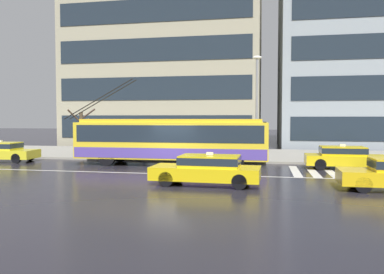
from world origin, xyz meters
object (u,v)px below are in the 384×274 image
taxi_oncoming_near (207,168)px  taxi_queued_behind_bus (2,151)px  bus_shelter (170,129)px  pedestrian_approaching_curb (143,142)px  pedestrian_at_shelter (122,135)px  pedestrian_waiting_by_pole (119,134)px  trolleybus (172,140)px  street_lamp (257,99)px  street_tree_bare (82,130)px  pedestrian_walking_past (224,134)px  taxi_ahead_of_bus (344,156)px

taxi_oncoming_near → taxi_queued_behind_bus: 15.82m
bus_shelter → pedestrian_approaching_curb: bearing=166.1°
taxi_oncoming_near → pedestrian_at_shelter: (-7.30, 8.94, 0.98)m
pedestrian_approaching_curb → pedestrian_waiting_by_pole: 1.85m
bus_shelter → pedestrian_waiting_by_pole: bearing=-177.2°
trolleybus → street_lamp: bearing=27.8°
taxi_oncoming_near → pedestrian_at_shelter: pedestrian_at_shelter is taller
trolleybus → pedestrian_approaching_curb: trolleybus is taller
taxi_oncoming_near → pedestrian_at_shelter: size_ratio=2.37×
pedestrian_waiting_by_pole → street_lamp: size_ratio=0.28×
taxi_oncoming_near → bus_shelter: size_ratio=1.19×
street_tree_bare → pedestrian_walking_past: bearing=3.1°
trolleybus → pedestrian_walking_past: size_ratio=6.61×
pedestrian_at_shelter → pedestrian_waiting_by_pole: 1.56m
trolleybus → pedestrian_approaching_curb: size_ratio=7.91×
street_lamp → pedestrian_at_shelter: bearing=-178.1°
pedestrian_walking_past → street_tree_bare: bearing=-176.9°
trolleybus → pedestrian_approaching_curb: (-3.29, 4.45, -0.46)m
taxi_oncoming_near → taxi_queued_behind_bus: (-14.55, 6.22, -0.00)m
taxi_oncoming_near → pedestrian_approaching_curb: bearing=120.4°
taxi_oncoming_near → street_tree_bare: bearing=136.6°
pedestrian_approaching_curb → street_lamp: bearing=-12.2°
taxi_queued_behind_bus → bus_shelter: bearing=22.5°
taxi_queued_behind_bus → pedestrian_waiting_by_pole: (6.49, 4.09, 0.98)m
taxi_ahead_of_bus → pedestrian_waiting_by_pole: pedestrian_waiting_by_pole is taller
taxi_ahead_of_bus → taxi_queued_behind_bus: 21.32m
taxi_queued_behind_bus → pedestrian_waiting_by_pole: bearing=32.2°
street_lamp → street_tree_bare: bearing=174.9°
trolleybus → street_tree_bare: 8.70m
taxi_queued_behind_bus → street_lamp: (16.41, 3.03, 3.41)m
taxi_ahead_of_bus → street_lamp: (-4.91, 2.70, 3.41)m
taxi_ahead_of_bus → pedestrian_at_shelter: 14.30m
bus_shelter → taxi_oncoming_near: bearing=-68.0°
taxi_oncoming_near → taxi_ahead_of_bus: bearing=44.0°
street_tree_bare → pedestrian_waiting_by_pole: bearing=-1.5°
taxi_oncoming_near → pedestrian_at_shelter: bearing=129.2°
pedestrian_walking_past → pedestrian_waiting_by_pole: bearing=-175.1°
pedestrian_approaching_curb → street_tree_bare: 4.66m
pedestrian_at_shelter → pedestrian_walking_past: pedestrian_at_shelter is taller
trolleybus → pedestrian_walking_past: 5.14m
taxi_queued_behind_bus → street_lamp: size_ratio=0.67×
pedestrian_approaching_curb → street_tree_bare: (-4.53, -0.66, 0.88)m
trolleybus → street_lamp: 6.24m
taxi_ahead_of_bus → pedestrian_at_shelter: (-14.06, 2.41, 0.98)m
pedestrian_approaching_curb → street_lamp: (8.32, -1.80, 3.04)m
taxi_queued_behind_bus → street_tree_bare: bearing=49.5°
bus_shelter → pedestrian_walking_past: bus_shelter is taller
taxi_oncoming_near → street_lamp: 10.03m
pedestrian_waiting_by_pole → street_lamp: street_lamp is taller
taxi_ahead_of_bus → pedestrian_waiting_by_pole: (-14.82, 3.77, 0.98)m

